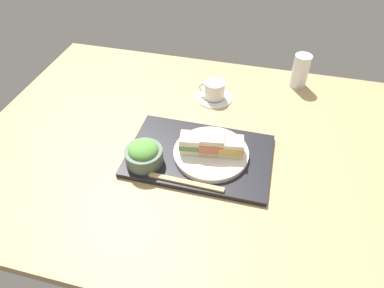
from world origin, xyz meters
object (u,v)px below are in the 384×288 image
(coffee_cup, at_px, (215,92))
(drinking_glass, at_px, (300,71))
(sandwich_far, at_px, (231,147))
(salad_bowl, at_px, (144,154))
(sandwich_near, at_px, (192,143))
(sandwich_middle, at_px, (212,144))
(chopsticks_pair, at_px, (186,182))
(sandwich_plate, at_px, (211,153))

(coffee_cup, distance_m, drinking_glass, 0.33)
(drinking_glass, bearing_deg, sandwich_far, -112.02)
(salad_bowl, relative_size, drinking_glass, 0.87)
(sandwich_near, distance_m, sandwich_middle, 0.06)
(sandwich_far, relative_size, salad_bowl, 0.72)
(sandwich_middle, bearing_deg, chopsticks_pair, -109.77)
(sandwich_plate, distance_m, drinking_glass, 0.52)
(sandwich_far, relative_size, drinking_glass, 0.62)
(sandwich_far, xyz_separation_m, salad_bowl, (-0.24, -0.08, -0.01))
(drinking_glass, bearing_deg, sandwich_near, -122.23)
(sandwich_near, bearing_deg, salad_bowl, -151.98)
(sandwich_near, xyz_separation_m, sandwich_middle, (0.06, 0.01, 0.00))
(sandwich_near, distance_m, salad_bowl, 0.14)
(sandwich_plate, xyz_separation_m, sandwich_far, (0.06, 0.01, 0.03))
(sandwich_far, relative_size, chopsticks_pair, 0.36)
(sandwich_far, xyz_separation_m, drinking_glass, (0.18, 0.45, 0.01))
(sandwich_near, height_order, sandwich_far, sandwich_near)
(coffee_cup, bearing_deg, chopsticks_pair, -89.56)
(chopsticks_pair, bearing_deg, salad_bowl, 160.57)
(sandwich_middle, xyz_separation_m, sandwich_far, (0.06, 0.01, -0.00))
(sandwich_near, distance_m, chopsticks_pair, 0.12)
(sandwich_middle, bearing_deg, sandwich_near, -172.28)
(coffee_cup, bearing_deg, drinking_glass, 29.00)
(sandwich_plate, height_order, sandwich_far, sandwich_far)
(salad_bowl, bearing_deg, sandwich_plate, 22.26)
(salad_bowl, distance_m, coffee_cup, 0.40)
(sandwich_near, relative_size, sandwich_far, 1.01)
(sandwich_near, xyz_separation_m, drinking_glass, (0.29, 0.47, 0.00))
(sandwich_far, bearing_deg, sandwich_plate, -172.28)
(sandwich_middle, relative_size, coffee_cup, 0.57)
(sandwich_plate, distance_m, sandwich_near, 0.07)
(sandwich_far, distance_m, salad_bowl, 0.25)
(sandwich_near, relative_size, sandwich_middle, 1.03)
(sandwich_middle, distance_m, salad_bowl, 0.19)
(sandwich_middle, bearing_deg, drinking_glass, 62.55)
(sandwich_plate, bearing_deg, sandwich_near, -172.28)
(sandwich_plate, xyz_separation_m, drinking_glass, (0.24, 0.46, 0.04))
(drinking_glass, bearing_deg, sandwich_plate, -117.45)
(sandwich_middle, bearing_deg, sandwich_far, 7.72)
(salad_bowl, xyz_separation_m, chopsticks_pair, (0.14, -0.05, -0.03))
(chopsticks_pair, bearing_deg, sandwich_far, 52.43)
(sandwich_far, xyz_separation_m, coffee_cup, (-0.10, 0.29, -0.03))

